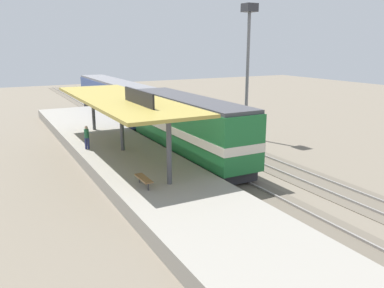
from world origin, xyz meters
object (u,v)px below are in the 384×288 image
at_px(platform_bench, 144,179).
at_px(locomotive, 188,127).
at_px(light_mast, 248,43).
at_px(person_waiting, 87,136).
at_px(passenger_carriage_single, 115,99).

distance_m(platform_bench, locomotive, 8.80).
bearing_deg(light_mast, platform_bench, -144.25).
relative_size(platform_bench, locomotive, 0.12).
bearing_deg(person_waiting, locomotive, -23.38).
height_order(locomotive, person_waiting, locomotive).
distance_m(locomotive, light_mast, 10.47).
bearing_deg(person_waiting, passenger_carriage_single, 65.77).
relative_size(locomotive, light_mast, 1.23).
bearing_deg(light_mast, locomotive, -155.33).
bearing_deg(locomotive, person_waiting, 156.62).
distance_m(platform_bench, light_mast, 18.41).
distance_m(platform_bench, passenger_carriage_single, 25.10).
relative_size(passenger_carriage_single, light_mast, 1.71).
xyz_separation_m(locomotive, person_waiting, (-6.78, 2.93, -0.56)).
xyz_separation_m(passenger_carriage_single, person_waiting, (-6.78, -15.07, -0.46)).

